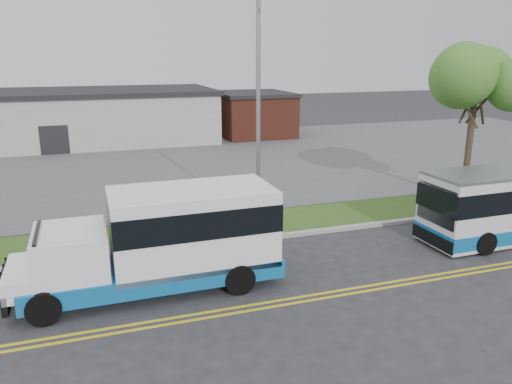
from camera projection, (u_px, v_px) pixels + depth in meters
name	position (u px, v px, depth m)	size (l,w,h in m)	color
ground	(205.00, 259.00, 18.12)	(140.00, 140.00, 0.00)	#28282B
lane_line_north	(235.00, 308.00, 14.60)	(70.00, 0.12, 0.01)	gold
lane_line_south	(238.00, 313.00, 14.33)	(70.00, 0.12, 0.01)	gold
curb	(199.00, 246.00, 19.10)	(80.00, 0.30, 0.15)	#9E9B93
verge	(189.00, 231.00, 20.75)	(80.00, 3.30, 0.10)	#304F1A
parking_lot	(148.00, 163.00, 33.61)	(80.00, 25.00, 0.10)	#4C4C4F
commercial_building	(56.00, 118.00, 40.31)	(25.40, 10.40, 4.35)	#9E9E99
brick_wing	(253.00, 114.00, 44.56)	(6.30, 7.30, 3.90)	brown
tree_east	(477.00, 75.00, 23.52)	(5.20, 5.20, 8.33)	#392D1F
streetlight_near	(259.00, 104.00, 20.13)	(0.35, 1.53, 9.50)	gray
shuttle_bus	(168.00, 237.00, 15.55)	(8.25, 2.85, 3.14)	#0E5C9D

